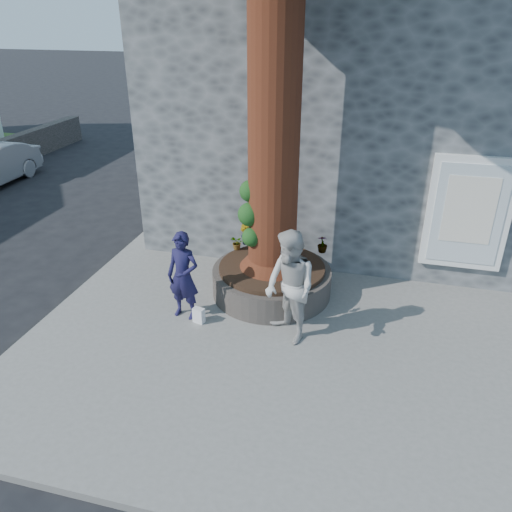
# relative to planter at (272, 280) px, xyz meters

# --- Properties ---
(ground) EXTENTS (120.00, 120.00, 0.00)m
(ground) POSITION_rel_planter_xyz_m (-0.80, -2.00, -0.41)
(ground) COLOR black
(ground) RESTS_ON ground
(pavement) EXTENTS (9.00, 8.00, 0.12)m
(pavement) POSITION_rel_planter_xyz_m (0.70, -1.00, -0.35)
(pavement) COLOR slate
(pavement) RESTS_ON ground
(yellow_line) EXTENTS (0.10, 30.00, 0.01)m
(yellow_line) POSITION_rel_planter_xyz_m (-3.85, -1.00, -0.41)
(yellow_line) COLOR yellow
(yellow_line) RESTS_ON ground
(stone_shop) EXTENTS (10.30, 8.30, 6.30)m
(stone_shop) POSITION_rel_planter_xyz_m (1.70, 5.20, 2.75)
(stone_shop) COLOR #444648
(stone_shop) RESTS_ON ground
(planter) EXTENTS (2.30, 2.30, 0.60)m
(planter) POSITION_rel_planter_xyz_m (0.00, 0.00, 0.00)
(planter) COLOR black
(planter) RESTS_ON pavement
(man) EXTENTS (0.64, 0.46, 1.64)m
(man) POSITION_rel_planter_xyz_m (-1.33, -1.18, 0.53)
(man) COLOR #17153A
(man) RESTS_ON pavement
(woman) EXTENTS (1.18, 1.19, 1.94)m
(woman) POSITION_rel_planter_xyz_m (0.61, -1.37, 0.68)
(woman) COLOR #B7B4AF
(woman) RESTS_ON pavement
(shopping_bag) EXTENTS (0.22, 0.17, 0.28)m
(shopping_bag) POSITION_rel_planter_xyz_m (-1.03, -1.33, -0.15)
(shopping_bag) COLOR white
(shopping_bag) RESTS_ON pavement
(plant_a) EXTENTS (0.22, 0.19, 0.34)m
(plant_a) POSITION_rel_planter_xyz_m (0.68, -0.85, 0.48)
(plant_a) COLOR gray
(plant_a) RESTS_ON planter
(plant_b) EXTENTS (0.33, 0.33, 0.44)m
(plant_b) POSITION_rel_planter_xyz_m (-0.77, 0.85, 0.53)
(plant_b) COLOR gray
(plant_b) RESTS_ON planter
(plant_c) EXTENTS (0.22, 0.22, 0.36)m
(plant_c) POSITION_rel_planter_xyz_m (0.85, 0.85, 0.49)
(plant_c) COLOR gray
(plant_c) RESTS_ON planter
(plant_d) EXTENTS (0.35, 0.35, 0.29)m
(plant_d) POSITION_rel_planter_xyz_m (-0.85, 0.54, 0.45)
(plant_d) COLOR gray
(plant_d) RESTS_ON planter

